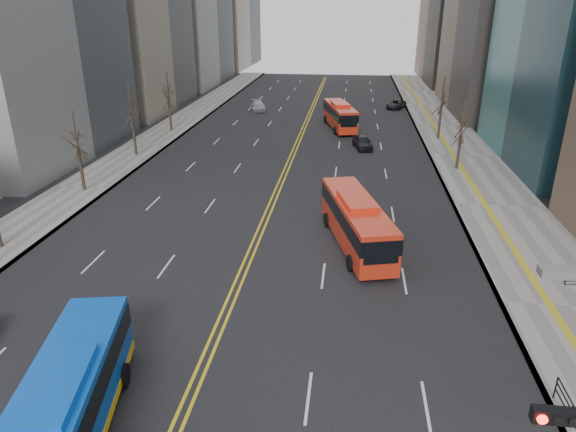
{
  "coord_description": "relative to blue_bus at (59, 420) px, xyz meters",
  "views": [
    {
      "loc": [
        5.87,
        -8.1,
        14.5
      ],
      "look_at": [
        2.95,
        15.59,
        4.63
      ],
      "focal_mm": 32.0,
      "sensor_mm": 36.0,
      "label": 1
    }
  ],
  "objects": [
    {
      "name": "sidewalk_right",
      "position": [
        20.77,
        41.0,
        -1.66
      ],
      "size": [
        7.0,
        130.0,
        0.15
      ],
      "primitive_type": "cube",
      "color": "gray",
      "rests_on": "ground"
    },
    {
      "name": "sidewalk_left",
      "position": [
        -13.23,
        41.0,
        -1.66
      ],
      "size": [
        5.0,
        130.0,
        0.15
      ],
      "primitive_type": "cube",
      "color": "gray",
      "rests_on": "ground"
    },
    {
      "name": "centerline",
      "position": [
        3.27,
        51.0,
        -1.73
      ],
      "size": [
        0.55,
        100.0,
        0.01
      ],
      "color": "gold",
      "rests_on": "ground"
    },
    {
      "name": "street_trees",
      "position": [
        -3.91,
        30.55,
        3.14
      ],
      "size": [
        35.2,
        47.2,
        7.6
      ],
      "color": "black",
      "rests_on": "ground"
    },
    {
      "name": "blue_bus",
      "position": [
        0.0,
        0.0,
        0.0
      ],
      "size": [
        4.62,
        11.57,
        3.31
      ],
      "color": "blue",
      "rests_on": "ground"
    },
    {
      "name": "red_bus_near",
      "position": [
        9.79,
        18.27,
        0.1
      ],
      "size": [
        5.0,
        10.57,
        3.29
      ],
      "color": "red",
      "rests_on": "ground"
    },
    {
      "name": "red_bus_far",
      "position": [
        7.73,
        52.24,
        0.08
      ],
      "size": [
        4.7,
        10.45,
        3.26
      ],
      "color": "red",
      "rests_on": "ground"
    },
    {
      "name": "car_dark_mid",
      "position": [
        10.51,
        42.8,
        -1.03
      ],
      "size": [
        2.51,
        4.4,
        1.41
      ],
      "primitive_type": "imported",
      "rotation": [
        0.0,
        0.0,
        0.22
      ],
      "color": "black",
      "rests_on": "ground"
    },
    {
      "name": "car_silver",
      "position": [
        -4.55,
        62.8,
        -1.06
      ],
      "size": [
        3.07,
        4.99,
        1.35
      ],
      "primitive_type": "imported",
      "rotation": [
        0.0,
        0.0,
        0.27
      ],
      "color": "#A8A8AE",
      "rests_on": "ground"
    },
    {
      "name": "car_dark_far",
      "position": [
        15.77,
        66.84,
        -1.12
      ],
      "size": [
        3.53,
        4.85,
        1.23
      ],
      "primitive_type": "imported",
      "rotation": [
        0.0,
        0.0,
        -0.38
      ],
      "color": "black",
      "rests_on": "ground"
    }
  ]
}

